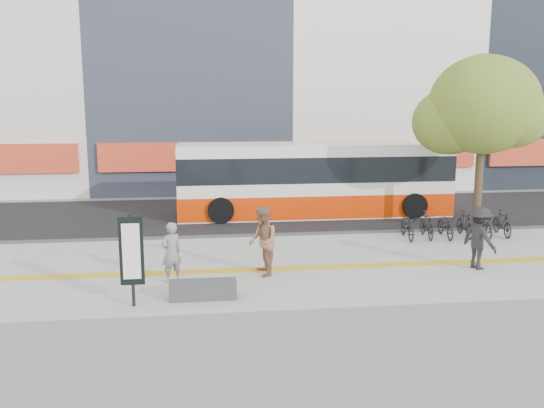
{
  "coord_description": "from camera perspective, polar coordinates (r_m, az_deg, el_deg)",
  "views": [
    {
      "loc": [
        -2.58,
        -14.55,
        4.85
      ],
      "look_at": [
        -0.53,
        2.0,
        1.76
      ],
      "focal_mm": 38.15,
      "sensor_mm": 36.0,
      "label": 1
    }
  ],
  "objects": [
    {
      "name": "pedestrian_tan",
      "position": [
        15.61,
        -0.92,
        -3.69
      ],
      "size": [
        0.8,
        0.98,
        1.9
      ],
      "primitive_type": "imported",
      "rotation": [
        0.0,
        0.0,
        -1.48
      ],
      "color": "#8D5F44",
      "rests_on": "sidewalk"
    },
    {
      "name": "pedestrian_dark",
      "position": [
        17.25,
        19.79,
        -3.17
      ],
      "size": [
        1.01,
        1.3,
        1.77
      ],
      "primitive_type": "imported",
      "rotation": [
        0.0,
        0.0,
        1.92
      ],
      "color": "black",
      "rests_on": "sidewalk"
    },
    {
      "name": "bus",
      "position": [
        23.75,
        4.18,
        2.22
      ],
      "size": [
        11.09,
        2.63,
        2.95
      ],
      "color": "silver",
      "rests_on": "street"
    },
    {
      "name": "bicycle_row",
      "position": [
        20.93,
        17.57,
        -1.99
      ],
      "size": [
        4.04,
        1.6,
        0.91
      ],
      "color": "black",
      "rests_on": "sidewalk"
    },
    {
      "name": "ground",
      "position": [
        15.55,
        2.88,
        -7.7
      ],
      "size": [
        120.0,
        120.0,
        0.0
      ],
      "primitive_type": "plane",
      "color": "slate",
      "rests_on": "ground"
    },
    {
      "name": "signboard",
      "position": [
        13.6,
        -13.69,
        -4.66
      ],
      "size": [
        0.55,
        0.1,
        2.2
      ],
      "color": "black",
      "rests_on": "sidewalk"
    },
    {
      "name": "curb",
      "position": [
        20.29,
        0.46,
        -3.14
      ],
      "size": [
        40.0,
        0.25,
        0.14
      ],
      "primitive_type": "cube",
      "color": "#323234",
      "rests_on": "ground"
    },
    {
      "name": "street_tree",
      "position": [
        21.7,
        19.95,
        8.97
      ],
      "size": [
        4.4,
        3.8,
        6.31
      ],
      "color": "#382719",
      "rests_on": "sidewalk"
    },
    {
      "name": "sidewalk",
      "position": [
        16.96,
        2.01,
        -6.01
      ],
      "size": [
        40.0,
        7.0,
        0.08
      ],
      "primitive_type": "cube",
      "color": "gray",
      "rests_on": "ground"
    },
    {
      "name": "street",
      "position": [
        24.18,
        -0.78,
        -1.02
      ],
      "size": [
        40.0,
        8.0,
        0.06
      ],
      "primitive_type": "cube",
      "color": "black",
      "rests_on": "ground"
    },
    {
      "name": "tactile_strip",
      "position": [
        16.47,
        2.28,
        -6.35
      ],
      "size": [
        40.0,
        0.45,
        0.01
      ],
      "primitive_type": "cube",
      "color": "#C09116",
      "rests_on": "sidewalk"
    },
    {
      "name": "seated_woman",
      "position": [
        15.3,
        -9.91,
        -4.72
      ],
      "size": [
        0.7,
        0.63,
        1.6
      ],
      "primitive_type": "imported",
      "rotation": [
        0.0,
        0.0,
        3.68
      ],
      "color": "black",
      "rests_on": "sidewalk"
    },
    {
      "name": "bench",
      "position": [
        14.11,
        -6.83,
        -8.39
      ],
      "size": [
        1.6,
        0.45,
        0.45
      ],
      "primitive_type": "cube",
      "color": "#323234",
      "rests_on": "sidewalk"
    }
  ]
}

